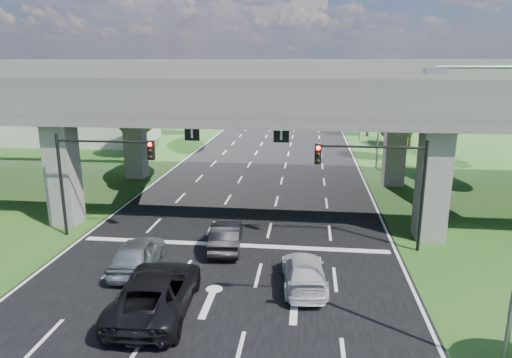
% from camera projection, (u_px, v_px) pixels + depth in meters
% --- Properties ---
extents(ground, '(160.00, 160.00, 0.00)m').
position_uv_depth(ground, '(221.00, 274.00, 21.86)').
color(ground, '#1F4D18').
rests_on(ground, ground).
extents(road, '(18.00, 120.00, 0.03)m').
position_uv_depth(road, '(249.00, 209.00, 31.48)').
color(road, black).
rests_on(road, ground).
extents(overpass, '(80.00, 15.00, 10.00)m').
position_uv_depth(overpass, '(252.00, 91.00, 31.45)').
color(overpass, '#3D3A38').
rests_on(overpass, ground).
extents(warehouse, '(20.00, 10.00, 4.00)m').
position_uv_depth(warehouse, '(72.00, 126.00, 57.98)').
color(warehouse, '#9E9E99').
rests_on(warehouse, ground).
extents(signal_right, '(5.76, 0.54, 6.00)m').
position_uv_depth(signal_right, '(382.00, 174.00, 23.74)').
color(signal_right, black).
rests_on(signal_right, ground).
extents(signal_left, '(5.76, 0.54, 6.00)m').
position_uv_depth(signal_left, '(96.00, 166.00, 25.50)').
color(signal_left, black).
rests_on(signal_left, ground).
extents(streetlight_far, '(3.38, 0.25, 10.00)m').
position_uv_depth(streetlight_far, '(376.00, 107.00, 42.38)').
color(streetlight_far, gray).
rests_on(streetlight_far, ground).
extents(streetlight_beyond, '(3.38, 0.25, 10.00)m').
position_uv_depth(streetlight_beyond, '(358.00, 95.00, 57.78)').
color(streetlight_beyond, gray).
rests_on(streetlight_beyond, ground).
extents(tree_left_near, '(4.50, 4.50, 7.80)m').
position_uv_depth(tree_left_near, '(135.00, 112.00, 47.27)').
color(tree_left_near, black).
rests_on(tree_left_near, ground).
extents(tree_left_mid, '(3.91, 3.90, 6.76)m').
position_uv_depth(tree_left_mid, '(136.00, 111.00, 55.46)').
color(tree_left_mid, black).
rests_on(tree_left_mid, ground).
extents(tree_left_far, '(4.80, 4.80, 8.32)m').
position_uv_depth(tree_left_far, '(186.00, 98.00, 62.47)').
color(tree_left_far, black).
rests_on(tree_left_far, ground).
extents(tree_right_near, '(4.20, 4.20, 7.28)m').
position_uv_depth(tree_right_near, '(399.00, 117.00, 46.23)').
color(tree_right_near, black).
rests_on(tree_right_near, ground).
extents(tree_right_mid, '(3.91, 3.90, 6.76)m').
position_uv_depth(tree_right_mid, '(412.00, 112.00, 53.67)').
color(tree_right_mid, black).
rests_on(tree_right_mid, ground).
extents(tree_right_far, '(4.50, 4.50, 7.80)m').
position_uv_depth(tree_right_far, '(370.00, 101.00, 61.66)').
color(tree_right_far, black).
rests_on(tree_right_far, ground).
extents(car_silver, '(2.18, 4.74, 1.58)m').
position_uv_depth(car_silver, '(138.00, 254.00, 22.10)').
color(car_silver, '#AEB2B6').
rests_on(car_silver, road).
extents(car_dark, '(1.97, 4.57, 1.46)m').
position_uv_depth(car_dark, '(226.00, 236.00, 24.60)').
color(car_dark, black).
rests_on(car_dark, road).
extents(car_white, '(2.30, 4.79, 1.35)m').
position_uv_depth(car_white, '(304.00, 272.00, 20.44)').
color(car_white, '#BBBBBB').
rests_on(car_white, road).
extents(car_trailing, '(3.19, 6.31, 1.71)m').
position_uv_depth(car_trailing, '(156.00, 292.00, 18.32)').
color(car_trailing, black).
rests_on(car_trailing, road).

